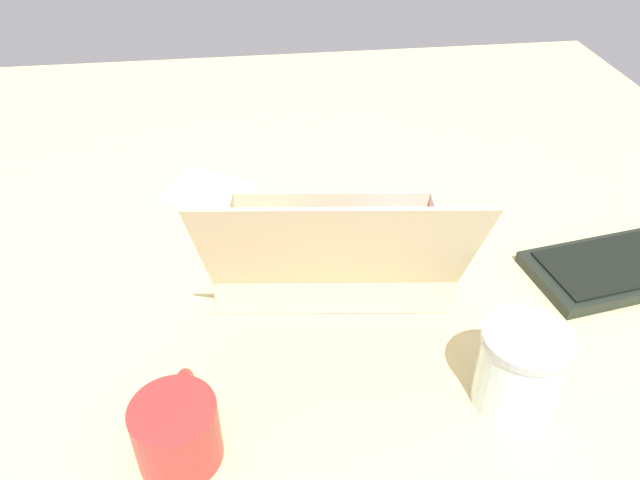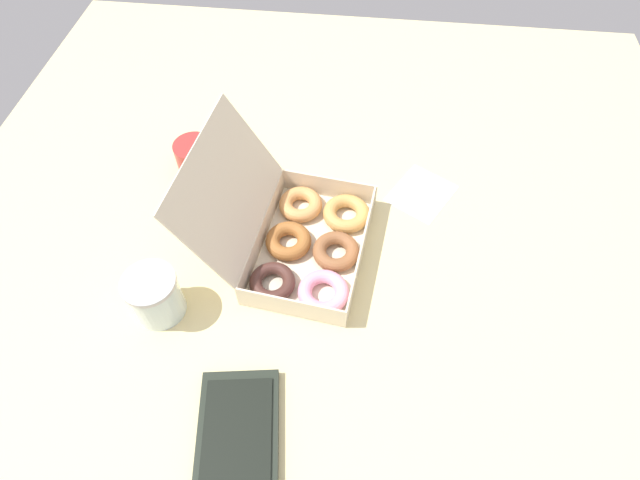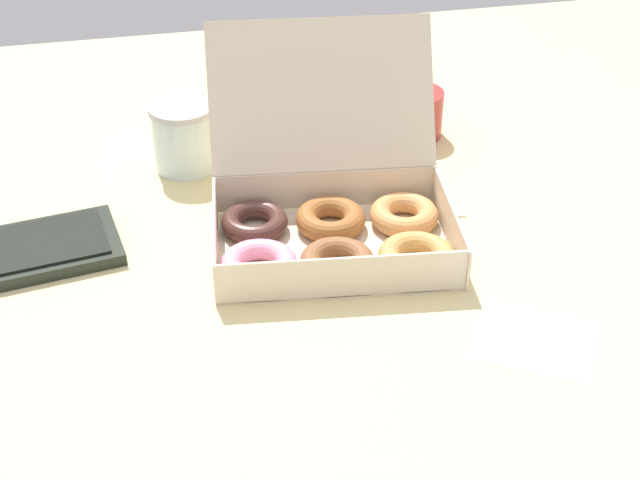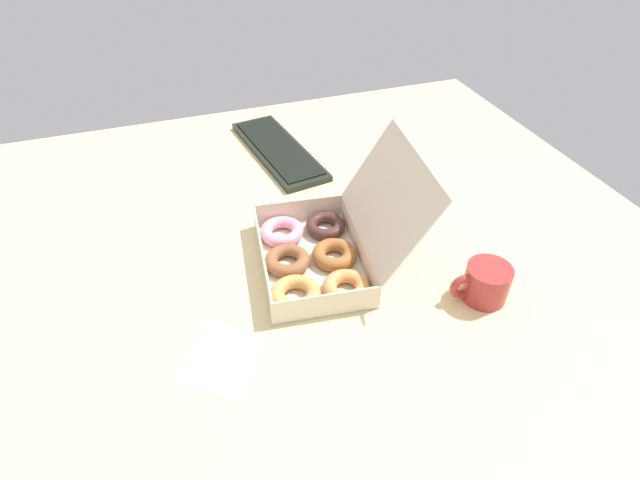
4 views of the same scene
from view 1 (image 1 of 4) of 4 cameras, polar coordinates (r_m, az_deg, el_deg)
The scene contains 5 objects.
ground_plane at distance 98.27cm, azimuth -2.28°, elevation -2.25°, with size 180.00×180.00×2.00cm, color beige.
donut_box at distance 93.10cm, azimuth 1.01°, elevation -1.35°, with size 37.30×38.79×25.66cm.
coffee_mug at distance 72.00cm, azimuth -12.92°, elevation -16.49°, with size 9.39×12.86×8.00cm.
glass_jar at distance 77.50cm, azimuth 17.81°, elevation -11.10°, with size 10.39×10.39×10.85cm.
paper_napkin at distance 115.68cm, azimuth -10.28°, elevation 4.42°, with size 14.61×12.42×0.15cm, color white.
Camera 1 is at (5.96, 76.28, 60.67)cm, focal length 35.00 mm.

